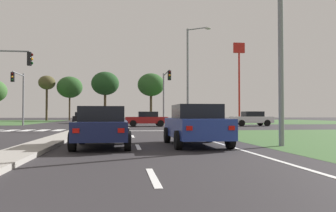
{
  "coord_description": "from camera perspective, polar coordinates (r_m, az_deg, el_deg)",
  "views": [
    {
      "loc": [
        2.92,
        -1.58,
        1.18
      ],
      "look_at": [
        7.03,
        28.68,
        1.95
      ],
      "focal_mm": 36.33,
      "sensor_mm": 36.0,
      "label": 1
    }
  ],
  "objects": [
    {
      "name": "ground_plane",
      "position": [
        31.74,
        -13.03,
        -3.54
      ],
      "size": [
        200.0,
        200.0,
        0.0
      ],
      "primitive_type": "plane",
      "color": "#282628"
    },
    {
      "name": "grass_verge_far_right",
      "position": [
        60.47,
        14.21,
        -2.52
      ],
      "size": [
        35.0,
        35.0,
        0.01
      ],
      "primitive_type": "cube",
      "color": "#385B2D",
      "rests_on": "ground"
    },
    {
      "name": "median_island_near",
      "position": [
        12.96,
        -20.84,
        -6.26
      ],
      "size": [
        1.2,
        22.0,
        0.14
      ],
      "primitive_type": "cube",
      "color": "gray",
      "rests_on": "ground"
    },
    {
      "name": "median_island_far",
      "position": [
        56.67,
        -10.69,
        -2.55
      ],
      "size": [
        1.2,
        36.0,
        0.14
      ],
      "primitive_type": "cube",
      "color": "gray",
      "rests_on": "ground"
    },
    {
      "name": "lane_dash_near",
      "position": [
        6.5,
        -2.51,
        -11.84
      ],
      "size": [
        0.14,
        2.0,
        0.01
      ],
      "primitive_type": "cube",
      "color": "silver",
      "rests_on": "ground"
    },
    {
      "name": "lane_dash_second",
      "position": [
        12.43,
        -5.05,
        -6.85
      ],
      "size": [
        0.14,
        2.0,
        0.01
      ],
      "primitive_type": "cube",
      "color": "silver",
      "rests_on": "ground"
    },
    {
      "name": "lane_dash_third",
      "position": [
        18.41,
        -5.93,
        -5.09
      ],
      "size": [
        0.14,
        2.0,
        0.01
      ],
      "primitive_type": "cube",
      "color": "silver",
      "rests_on": "ground"
    },
    {
      "name": "lane_dash_fourth",
      "position": [
        24.4,
        -6.37,
        -4.2
      ],
      "size": [
        0.14,
        2.0,
        0.01
      ],
      "primitive_type": "cube",
      "color": "silver",
      "rests_on": "ground"
    },
    {
      "name": "lane_dash_fifth",
      "position": [
        30.39,
        -6.64,
        -3.65
      ],
      "size": [
        0.14,
        2.0,
        0.01
      ],
      "primitive_type": "cube",
      "color": "silver",
      "rests_on": "ground"
    },
    {
      "name": "edge_line_right",
      "position": [
        14.19,
        8.43,
        -6.17
      ],
      "size": [
        0.14,
        24.0,
        0.01
      ],
      "primitive_type": "cube",
      "color": "silver",
      "rests_on": "ground"
    },
    {
      "name": "stop_bar_near",
      "position": [
        24.63,
        -5.69,
        -4.17
      ],
      "size": [
        6.4,
        0.5,
        0.01
      ],
      "primitive_type": "cube",
      "color": "silver",
      "rests_on": "ground"
    },
    {
      "name": "crosswalk_bar_second",
      "position": [
        27.64,
        -24.97,
        -3.75
      ],
      "size": [
        0.7,
        2.8,
        0.01
      ],
      "primitive_type": "cube",
      "color": "silver",
      "rests_on": "ground"
    },
    {
      "name": "crosswalk_bar_third",
      "position": [
        27.33,
        -22.66,
        -3.8
      ],
      "size": [
        0.7,
        2.8,
        0.01
      ],
      "primitive_type": "cube",
      "color": "silver",
      "rests_on": "ground"
    },
    {
      "name": "crosswalk_bar_fourth",
      "position": [
        27.05,
        -20.3,
        -3.85
      ],
      "size": [
        0.7,
        2.8,
        0.01
      ],
      "primitive_type": "cube",
      "color": "silver",
      "rests_on": "ground"
    },
    {
      "name": "crosswalk_bar_fifth",
      "position": [
        26.83,
        -17.9,
        -3.89
      ],
      "size": [
        0.7,
        2.8,
        0.01
      ],
      "primitive_type": "cube",
      "color": "silver",
      "rests_on": "ground"
    },
    {
      "name": "car_red_near",
      "position": [
        33.81,
        -3.6,
        -2.17
      ],
      "size": [
        4.18,
        2.06,
        1.47
      ],
      "rotation": [
        0.0,
        0.0,
        1.57
      ],
      "color": "#A31919",
      "rests_on": "ground"
    },
    {
      "name": "car_navy_third",
      "position": [
        12.53,
        -10.91,
        -3.38
      ],
      "size": [
        1.98,
        4.22,
        1.46
      ],
      "color": "#161E47",
      "rests_on": "ground"
    },
    {
      "name": "car_blue_fourth",
      "position": [
        13.02,
        4.66,
        -3.13
      ],
      "size": [
        2.03,
        4.51,
        1.55
      ],
      "color": "navy",
      "rests_on": "ground"
    },
    {
      "name": "car_white_fifth",
      "position": [
        36.28,
        13.84,
        -2.05
      ],
      "size": [
        4.26,
        2.0,
        1.5
      ],
      "rotation": [
        0.0,
        0.0,
        1.57
      ],
      "color": "silver",
      "rests_on": "ground"
    },
    {
      "name": "car_black_sixth",
      "position": [
        46.96,
        -14.24,
        -1.9
      ],
      "size": [
        2.06,
        4.54,
        1.51
      ],
      "rotation": [
        0.0,
        0.0,
        3.14
      ],
      "color": "black",
      "rests_on": "ground"
    },
    {
      "name": "traffic_signal_far_right",
      "position": [
        36.79,
        -0.4,
        3.03
      ],
      "size": [
        0.32,
        5.07,
        5.87
      ],
      "color": "gray",
      "rests_on": "ground"
    },
    {
      "name": "traffic_signal_far_left",
      "position": [
        38.34,
        -23.66,
        2.62
      ],
      "size": [
        0.32,
        3.99,
        5.6
      ],
      "color": "gray",
      "rests_on": "ground"
    },
    {
      "name": "street_lamp_near",
      "position": [
        14.07,
        19.22,
        15.38
      ],
      "size": [
        2.32,
        1.09,
        9.35
      ],
      "color": "gray",
      "rests_on": "ground"
    },
    {
      "name": "street_lamp_second",
      "position": [
        31.13,
        3.66,
        5.72
      ],
      "size": [
        1.99,
        1.4,
        9.04
      ],
      "color": "gray",
      "rests_on": "ground"
    },
    {
      "name": "pedestrian_at_median",
      "position": [
        42.25,
        -11.36,
        -1.33
      ],
      "size": [
        0.34,
        0.34,
        1.82
      ],
      "rotation": [
        0.0,
        0.0,
        3.18
      ],
      "color": "#335184",
      "rests_on": "median_island_far"
    },
    {
      "name": "fastfood_pole_sign",
      "position": [
        54.8,
        11.83,
        6.81
      ],
      "size": [
        1.8,
        0.4,
        12.46
      ],
      "color": "red",
      "rests_on": "ground"
    },
    {
      "name": "treeline_second",
      "position": [
        70.56,
        -19.66,
        3.6
      ],
      "size": [
        3.21,
        3.21,
        8.81
      ],
      "color": "#423323",
      "rests_on": "ground"
    },
    {
      "name": "treeline_third",
      "position": [
        70.17,
        -16.16,
        3.03
      ],
      "size": [
        4.99,
        4.99,
        8.74
      ],
      "color": "#423323",
      "rests_on": "ground"
    },
    {
      "name": "treeline_fourth",
      "position": [
        65.28,
        -10.5,
        3.71
      ],
      "size": [
        5.19,
        5.19,
        9.27
      ],
      "color": "#423323",
      "rests_on": "ground"
    },
    {
      "name": "treeline_fifth",
      "position": [
        65.3,
        -2.86,
        3.55
      ],
      "size": [
        5.15,
        5.15,
        9.1
      ],
      "color": "#423323",
      "rests_on": "ground"
    }
  ]
}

